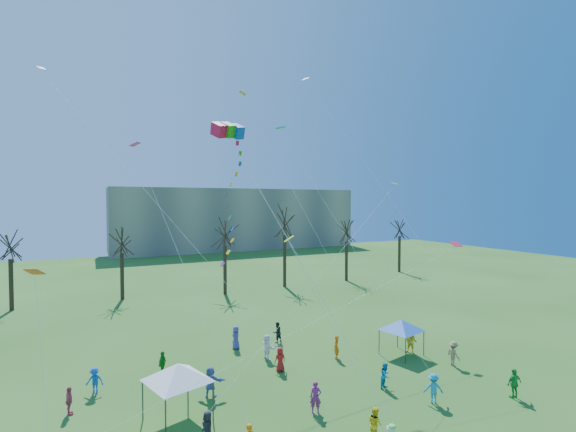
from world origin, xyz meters
name	(u,v)px	position (x,y,z in m)	size (l,w,h in m)	color
distant_building	(237,219)	(22.00, 82.00, 7.50)	(60.00, 14.00, 15.00)	gray
bare_tree_row	(210,238)	(2.46, 35.68, 7.13)	(69.50, 8.02, 11.25)	black
big_box_kite	(237,204)	(-3.27, 8.52, 11.64)	(2.95, 6.73, 18.11)	red
canopy_tent_white	(177,372)	(-7.23, 6.76, 2.65)	(3.99, 3.99, 3.12)	#3F3F44
canopy_tent_blue	(401,325)	(10.02, 8.62, 2.32)	(3.56, 3.56, 2.74)	#3F3F44
festival_crowd	(287,374)	(-0.25, 7.61, 0.86)	(25.50, 15.90, 1.85)	red
small_kites_aloft	(268,175)	(0.05, 11.28, 13.70)	(29.52, 18.34, 33.58)	#FF3D0D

